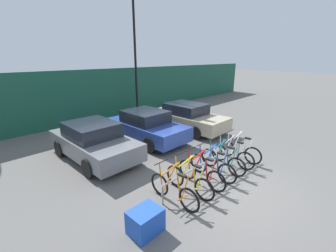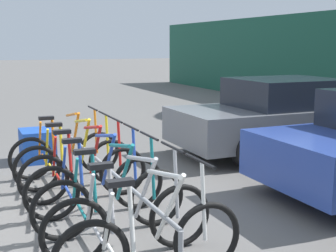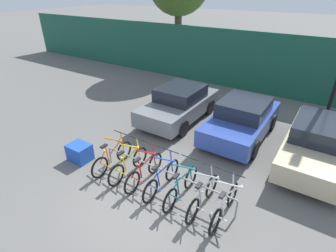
{
  "view_description": "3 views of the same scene",
  "coord_description": "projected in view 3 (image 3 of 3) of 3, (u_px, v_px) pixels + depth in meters",
  "views": [
    {
      "loc": [
        -5.44,
        -2.92,
        3.71
      ],
      "look_at": [
        0.26,
        2.59,
        1.27
      ],
      "focal_mm": 24.0,
      "sensor_mm": 36.0,
      "label": 1
    },
    {
      "loc": [
        5.4,
        -0.82,
        2.01
      ],
      "look_at": [
        -1.33,
        2.1,
        0.74
      ],
      "focal_mm": 50.0,
      "sensor_mm": 36.0,
      "label": 2
    },
    {
      "loc": [
        3.34,
        -4.03,
        4.98
      ],
      "look_at": [
        -0.73,
        2.18,
        1.0
      ],
      "focal_mm": 28.0,
      "sensor_mm": 36.0,
      "label": 3
    }
  ],
  "objects": [
    {
      "name": "bike_rack",
      "position": [
        165.0,
        172.0,
        7.14
      ],
      "size": [
        4.17,
        0.04,
        0.57
      ],
      "color": "gray",
      "rests_on": "ground"
    },
    {
      "name": "bicycle_red",
      "position": [
        144.0,
        171.0,
        7.37
      ],
      "size": [
        0.68,
        1.71,
        1.05
      ],
      "rotation": [
        0.0,
        0.0,
        0.02
      ],
      "color": "black",
      "rests_on": "ground"
    },
    {
      "name": "bicycle_yellow",
      "position": [
        129.0,
        164.0,
        7.65
      ],
      "size": [
        0.68,
        1.71,
        1.05
      ],
      "rotation": [
        0.0,
        0.0,
        0.07
      ],
      "color": "black",
      "rests_on": "ground"
    },
    {
      "name": "car_grey",
      "position": [
        179.0,
        104.0,
        10.8
      ],
      "size": [
        1.91,
        3.99,
        1.4
      ],
      "color": "slate",
      "rests_on": "ground"
    },
    {
      "name": "ground_plane",
      "position": [
        146.0,
        199.0,
        6.94
      ],
      "size": [
        120.0,
        120.0,
        0.0
      ],
      "primitive_type": "plane",
      "color": "#605E5B"
    },
    {
      "name": "hoarding_wall",
      "position": [
        259.0,
        63.0,
        13.22
      ],
      "size": [
        36.0,
        0.16,
        3.04
      ],
      "primitive_type": "cube",
      "color": "#19513D",
      "rests_on": "ground"
    },
    {
      "name": "bicycle_orange",
      "position": [
        112.0,
        157.0,
        7.96
      ],
      "size": [
        0.68,
        1.71,
        1.05
      ],
      "rotation": [
        0.0,
        0.0,
        -0.07
      ],
      "color": "black",
      "rests_on": "ground"
    },
    {
      "name": "bicycle_silver",
      "position": [
        203.0,
        196.0,
        6.48
      ],
      "size": [
        0.68,
        1.71,
        1.05
      ],
      "rotation": [
        0.0,
        0.0,
        -0.03
      ],
      "color": "black",
      "rests_on": "ground"
    },
    {
      "name": "bicycle_teal",
      "position": [
        181.0,
        187.0,
        6.79
      ],
      "size": [
        0.68,
        1.71,
        1.05
      ],
      "rotation": [
        0.0,
        0.0,
        -0.07
      ],
      "color": "black",
      "rests_on": "ground"
    },
    {
      "name": "bicycle_white",
      "position": [
        225.0,
        206.0,
        6.21
      ],
      "size": [
        0.68,
        1.71,
        1.05
      ],
      "rotation": [
        0.0,
        0.0,
        0.0
      ],
      "color": "black",
      "rests_on": "ground"
    },
    {
      "name": "car_blue",
      "position": [
        242.0,
        119.0,
        9.56
      ],
      "size": [
        1.91,
        3.96,
        1.4
      ],
      "color": "#2D479E",
      "rests_on": "ground"
    },
    {
      "name": "cargo_crate",
      "position": [
        80.0,
        152.0,
        8.38
      ],
      "size": [
        0.7,
        0.56,
        0.55
      ],
      "primitive_type": "cube",
      "color": "blue",
      "rests_on": "ground"
    },
    {
      "name": "bicycle_blue",
      "position": [
        162.0,
        179.0,
        7.08
      ],
      "size": [
        0.68,
        1.71,
        1.05
      ],
      "rotation": [
        0.0,
        0.0,
        0.03
      ],
      "color": "black",
      "rests_on": "ground"
    },
    {
      "name": "car_beige",
      "position": [
        319.0,
        143.0,
        8.12
      ],
      "size": [
        1.91,
        4.28,
        1.4
      ],
      "color": "#C1B28E",
      "rests_on": "ground"
    }
  ]
}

